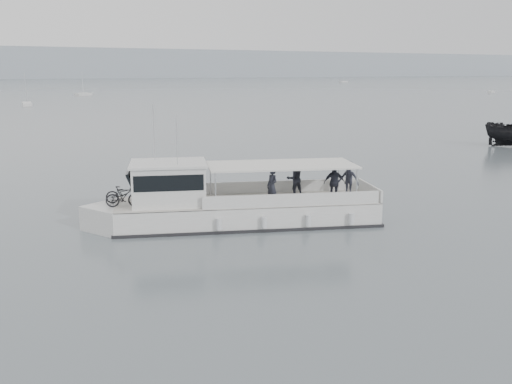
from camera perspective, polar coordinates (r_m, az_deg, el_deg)
name	(u,v)px	position (r m, az deg, el deg)	size (l,w,h in m)	color
ground	(310,210)	(32.27, 5.38, -1.78)	(1400.00, 1400.00, 0.00)	#535B62
tour_boat	(222,205)	(28.92, -3.43, -1.29)	(14.73, 7.87, 6.28)	silver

